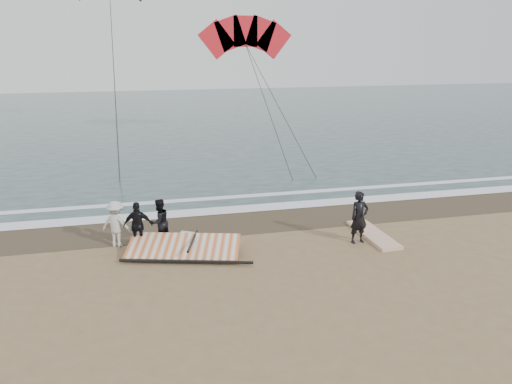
{
  "coord_description": "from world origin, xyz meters",
  "views": [
    {
      "loc": [
        -3.64,
        -12.98,
        6.54
      ],
      "look_at": [
        0.15,
        3.0,
        1.6
      ],
      "focal_mm": 35.0,
      "sensor_mm": 36.0,
      "label": 1
    }
  ],
  "objects_px": {
    "man_main": "(359,217)",
    "board_white": "(373,235)",
    "board_cream": "(175,244)",
    "sail_rig": "(181,248)"
  },
  "relations": [
    {
      "from": "board_white",
      "to": "man_main",
      "type": "bearing_deg",
      "value": -154.08
    },
    {
      "from": "board_white",
      "to": "board_cream",
      "type": "bearing_deg",
      "value": 172.1
    },
    {
      "from": "man_main",
      "to": "board_cream",
      "type": "bearing_deg",
      "value": 161.33
    },
    {
      "from": "sail_rig",
      "to": "board_white",
      "type": "bearing_deg",
      "value": -0.49
    },
    {
      "from": "man_main",
      "to": "sail_rig",
      "type": "distance_m",
      "value": 6.01
    },
    {
      "from": "man_main",
      "to": "board_white",
      "type": "bearing_deg",
      "value": 19.6
    },
    {
      "from": "man_main",
      "to": "sail_rig",
      "type": "xyz_separation_m",
      "value": [
        -5.95,
        0.45,
        -0.71
      ]
    },
    {
      "from": "board_white",
      "to": "sail_rig",
      "type": "bearing_deg",
      "value": 177.97
    },
    {
      "from": "board_white",
      "to": "board_cream",
      "type": "relative_size",
      "value": 1.26
    },
    {
      "from": "man_main",
      "to": "board_white",
      "type": "distance_m",
      "value": 1.21
    }
  ]
}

